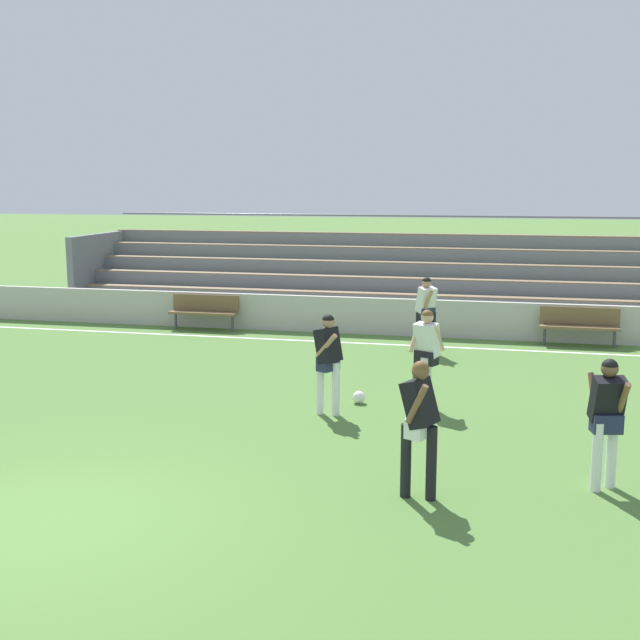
# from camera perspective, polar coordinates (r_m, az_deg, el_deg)

# --- Properties ---
(ground_plane) EXTENTS (160.00, 160.00, 0.00)m
(ground_plane) POSITION_cam_1_polar(r_m,az_deg,el_deg) (9.76, -18.41, -13.46)
(ground_plane) COLOR #517A38
(field_line_sideline) EXTENTS (44.00, 0.12, 0.01)m
(field_line_sideline) POSITION_cam_1_polar(r_m,az_deg,el_deg) (19.36, -1.73, -1.45)
(field_line_sideline) COLOR white
(field_line_sideline) RESTS_ON ground
(sideline_wall) EXTENTS (48.00, 0.16, 0.93)m
(sideline_wall) POSITION_cam_1_polar(r_m,az_deg,el_deg) (20.43, -0.87, 0.46)
(sideline_wall) COLOR #BCB7AD
(sideline_wall) RESTS_ON ground
(bleacher_stand) EXTENTS (19.14, 3.72, 2.81)m
(bleacher_stand) POSITION_cam_1_polar(r_m,az_deg,el_deg) (22.76, 6.12, 3.24)
(bleacher_stand) COLOR #897051
(bleacher_stand) RESTS_ON ground
(bench_far_left) EXTENTS (1.80, 0.40, 0.90)m
(bench_far_left) POSITION_cam_1_polar(r_m,az_deg,el_deg) (19.58, 18.02, -0.19)
(bench_far_left) COLOR brown
(bench_far_left) RESTS_ON ground
(bench_near_wall_gap) EXTENTS (1.80, 0.40, 0.90)m
(bench_near_wall_gap) POSITION_cam_1_polar(r_m,az_deg,el_deg) (20.89, -8.22, 0.79)
(bench_near_wall_gap) COLOR brown
(bench_near_wall_gap) RESTS_ON ground
(player_white_dropping_back) EXTENTS (0.61, 0.43, 1.69)m
(player_white_dropping_back) POSITION_cam_1_polar(r_m,az_deg,el_deg) (13.45, 7.60, -2.15)
(player_white_dropping_back) COLOR white
(player_white_dropping_back) RESTS_ON ground
(player_dark_challenging) EXTENTS (0.47, 0.66, 1.67)m
(player_dark_challenging) POSITION_cam_1_polar(r_m,az_deg,el_deg) (13.01, 0.58, -2.53)
(player_dark_challenging) COLOR white
(player_dark_challenging) RESTS_ON ground
(player_dark_deep_cover) EXTENTS (0.47, 0.57, 1.66)m
(player_dark_deep_cover) POSITION_cam_1_polar(r_m,az_deg,el_deg) (10.47, 19.78, -6.22)
(player_dark_deep_cover) COLOR white
(player_dark_deep_cover) RESTS_ON ground
(player_white_wide_right) EXTENTS (0.50, 0.67, 1.72)m
(player_white_wide_right) POSITION_cam_1_polar(r_m,az_deg,el_deg) (17.85, 7.58, 0.85)
(player_white_wide_right) COLOR black
(player_white_wide_right) RESTS_ON ground
(player_dark_pressing_high) EXTENTS (0.50, 0.59, 1.70)m
(player_dark_pressing_high) POSITION_cam_1_polar(r_m,az_deg,el_deg) (9.65, 7.11, -6.88)
(player_dark_pressing_high) COLOR black
(player_dark_pressing_high) RESTS_ON ground
(soccer_ball) EXTENTS (0.22, 0.22, 0.22)m
(soccer_ball) POSITION_cam_1_polar(r_m,az_deg,el_deg) (13.89, 2.79, -5.52)
(soccer_ball) COLOR white
(soccer_ball) RESTS_ON ground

